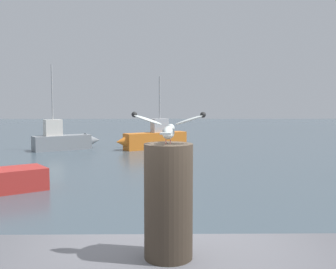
{
  "coord_description": "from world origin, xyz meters",
  "views": [
    {
      "loc": [
        -0.06,
        -3.58,
        2.74
      ],
      "look_at": [
        -0.01,
        -0.3,
        2.47
      ],
      "focal_mm": 42.64,
      "sensor_mm": 36.0,
      "label": 1
    }
  ],
  "objects_px": {
    "seagull": "(169,128)",
    "boat_orange": "(152,139)",
    "mooring_post": "(168,201)",
    "boat_grey": "(67,140)"
  },
  "relations": [
    {
      "from": "mooring_post",
      "to": "boat_grey",
      "type": "distance_m",
      "value": 20.5
    },
    {
      "from": "seagull",
      "to": "boat_grey",
      "type": "relative_size",
      "value": 0.12
    },
    {
      "from": "seagull",
      "to": "boat_orange",
      "type": "relative_size",
      "value": 0.13
    },
    {
      "from": "boat_grey",
      "to": "boat_orange",
      "type": "bearing_deg",
      "value": 3.43
    },
    {
      "from": "boat_orange",
      "to": "mooring_post",
      "type": "bearing_deg",
      "value": -88.16
    },
    {
      "from": "boat_orange",
      "to": "boat_grey",
      "type": "height_order",
      "value": "boat_grey"
    },
    {
      "from": "seagull",
      "to": "mooring_post",
      "type": "bearing_deg",
      "value": -98.5
    },
    {
      "from": "mooring_post",
      "to": "boat_orange",
      "type": "height_order",
      "value": "boat_orange"
    },
    {
      "from": "mooring_post",
      "to": "seagull",
      "type": "xyz_separation_m",
      "value": [
        0.0,
        0.0,
        0.57
      ]
    },
    {
      "from": "mooring_post",
      "to": "boat_grey",
      "type": "height_order",
      "value": "boat_grey"
    }
  ]
}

